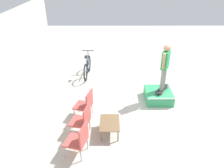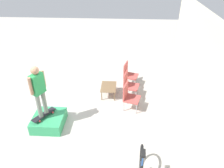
% 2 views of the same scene
% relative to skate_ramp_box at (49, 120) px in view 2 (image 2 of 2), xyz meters
% --- Properties ---
extents(ground_plane, '(24.00, 24.00, 0.00)m').
position_rel_skate_ramp_box_xyz_m(ground_plane, '(-0.82, 0.47, -0.18)').
color(ground_plane, '#B7B2A8').
extents(house_wall_back, '(12.00, 0.06, 3.00)m').
position_rel_skate_ramp_box_xyz_m(house_wall_back, '(-0.82, 5.23, 1.32)').
color(house_wall_back, beige).
rests_on(house_wall_back, ground_plane).
extents(skate_ramp_box, '(1.04, 0.94, 0.38)m').
position_rel_skate_ramp_box_xyz_m(skate_ramp_box, '(0.00, 0.00, 0.00)').
color(skate_ramp_box, '#339E60').
rests_on(skate_ramp_box, ground_plane).
extents(skateboard_on_ramp, '(0.80, 0.61, 0.07)m').
position_rel_skate_ramp_box_xyz_m(skateboard_on_ramp, '(0.04, -0.11, 0.26)').
color(skateboard_on_ramp, black).
rests_on(skateboard_on_ramp, skate_ramp_box).
extents(person_skater, '(0.52, 0.35, 1.65)m').
position_rel_skate_ramp_box_xyz_m(person_skater, '(0.04, -0.11, 1.24)').
color(person_skater, gray).
rests_on(person_skater, skateboard_on_ramp).
extents(coffee_table, '(0.80, 0.57, 0.38)m').
position_rel_skate_ramp_box_xyz_m(coffee_table, '(-1.80, 1.77, 0.16)').
color(coffee_table, brown).
rests_on(coffee_table, ground_plane).
extents(patio_chair_left, '(0.64, 0.64, 0.96)m').
position_rel_skate_ramp_box_xyz_m(patio_chair_left, '(-2.63, 2.54, 0.34)').
color(patio_chair_left, '#99999E').
rests_on(patio_chair_left, ground_plane).
extents(patio_chair_center, '(0.63, 0.63, 0.96)m').
position_rel_skate_ramp_box_xyz_m(patio_chair_center, '(-1.82, 2.54, 0.34)').
color(patio_chair_center, '#99999E').
rests_on(patio_chair_center, ground_plane).
extents(patio_chair_right, '(0.64, 0.64, 0.96)m').
position_rel_skate_ramp_box_xyz_m(patio_chair_right, '(-1.03, 2.54, 0.34)').
color(patio_chair_right, '#99999E').
rests_on(patio_chair_right, ground_plane).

